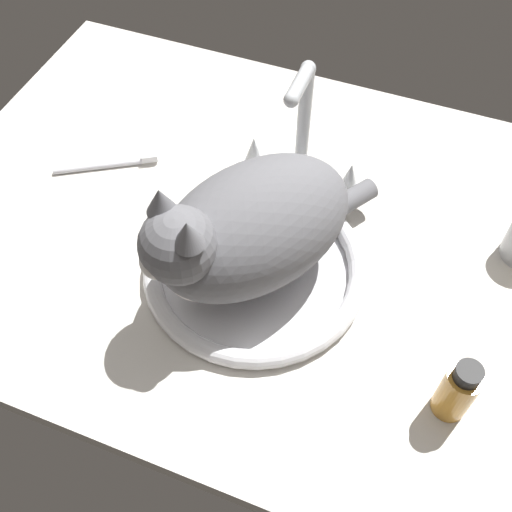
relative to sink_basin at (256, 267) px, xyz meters
The scene contains 6 objects.
countertop 8.42cm from the sink_basin, 90.98° to the left, with size 111.45×76.84×3.00cm, color silver.
sink_basin is the anchor object (origin of this frame).
faucet 20.73cm from the sink_basin, 90.00° to the left, with size 19.39×10.00×22.82cm.
cat 10.04cm from the sink_basin, 122.98° to the right, with size 30.68×35.99×19.86cm.
amber_bottle 32.08cm from the sink_basin, 19.23° to the right, with size 4.36×4.36×10.42cm.
toothbrush 32.45cm from the sink_basin, 160.26° to the left, with size 15.28×9.72×1.70cm.
Camera 1 is at (18.56, -55.37, 76.79)cm, focal length 42.94 mm.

